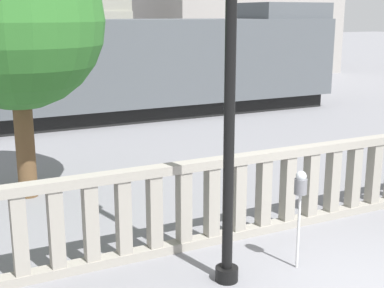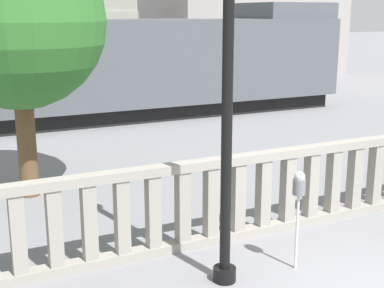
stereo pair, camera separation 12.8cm
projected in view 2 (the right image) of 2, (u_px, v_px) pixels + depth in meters
name	position (u px, v px, depth m)	size (l,w,h in m)	color
balustrade	(276.00, 191.00, 9.08)	(14.16, 0.24, 1.42)	gray
lamppost	(228.00, 66.00, 6.78)	(0.32, 0.32, 5.70)	black
parking_meter	(299.00, 190.00, 7.57)	(0.18, 0.18, 1.48)	silver
train_near	(21.00, 72.00, 17.26)	(23.88, 3.15, 4.05)	black
tree_left	(18.00, 22.00, 10.19)	(3.38, 3.38, 5.19)	brown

